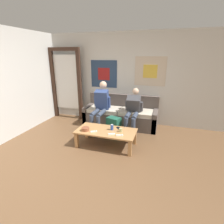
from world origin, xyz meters
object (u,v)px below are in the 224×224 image
object	(u,v)px
couch	(121,115)
game_controller_near_right	(120,135)
ceramic_bowl	(85,129)
person_seated_teen	(133,109)
backpack	(114,127)
cell_phone	(119,128)
game_controller_far_center	(94,131)
person_seated_adult	(101,104)
coffee_table	(106,133)
pillar_candle	(121,130)
drink_can_blue	(112,127)
game_controller_near_left	(112,134)

from	to	relation	value
couch	game_controller_near_right	xyz separation A→B (m)	(0.35, -1.44, 0.09)
ceramic_bowl	person_seated_teen	bearing A→B (deg)	52.21
backpack	cell_phone	size ratio (longest dim) A/B	3.09
game_controller_far_center	ceramic_bowl	bearing A→B (deg)	177.25
person_seated_adult	coffee_table	bearing A→B (deg)	-62.49
person_seated_teen	pillar_candle	size ratio (longest dim) A/B	12.52
couch	cell_phone	distance (m)	1.10
pillar_candle	game_controller_far_center	xyz separation A→B (m)	(-0.55, -0.18, -0.03)
couch	cell_phone	world-z (taller)	couch
game_controller_far_center	person_seated_adult	bearing A→B (deg)	102.74
drink_can_blue	game_controller_near_left	xyz separation A→B (m)	(0.06, -0.23, -0.05)
person_seated_adult	pillar_candle	world-z (taller)	person_seated_adult
pillar_candle	game_controller_far_center	bearing A→B (deg)	-161.69
drink_can_blue	game_controller_near_right	bearing A→B (deg)	-44.68
person_seated_adult	game_controller_near_left	xyz separation A→B (m)	(0.64, -1.05, -0.30)
game_controller_far_center	backpack	bearing A→B (deg)	73.69
coffee_table	backpack	world-z (taller)	backpack
person_seated_adult	cell_phone	distance (m)	1.02
coffee_table	backpack	bearing A→B (deg)	90.71
ceramic_bowl	pillar_candle	world-z (taller)	pillar_candle
backpack	game_controller_near_left	xyz separation A→B (m)	(0.19, -0.75, 0.16)
backpack	drink_can_blue	bearing A→B (deg)	-76.91
person_seated_adult	game_controller_near_left	distance (m)	1.27
person_seated_teen	person_seated_adult	bearing A→B (deg)	-176.93
cell_phone	game_controller_near_right	bearing A→B (deg)	-71.47
cell_phone	couch	bearing A→B (deg)	102.16
game_controller_near_left	game_controller_near_right	size ratio (longest dim) A/B	0.98
game_controller_near_left	game_controller_near_right	xyz separation A→B (m)	(0.17, -0.00, 0.00)
pillar_candle	game_controller_near_left	size ratio (longest dim) A/B	0.62
game_controller_far_center	cell_phone	world-z (taller)	game_controller_far_center
cell_phone	person_seated_teen	bearing A→B (deg)	76.31
coffee_table	game_controller_far_center	distance (m)	0.28
game_controller_near_right	couch	bearing A→B (deg)	103.80
cell_phone	game_controller_far_center	bearing A→B (deg)	-142.41
couch	person_seated_teen	distance (m)	0.62
coffee_table	pillar_candle	bearing A→B (deg)	4.43
person_seated_teen	ceramic_bowl	world-z (taller)	person_seated_teen
coffee_table	drink_can_blue	size ratio (longest dim) A/B	10.47
person_seated_adult	game_controller_near_right	size ratio (longest dim) A/B	8.64
game_controller_far_center	cell_phone	xyz separation A→B (m)	(0.46, 0.35, -0.01)
game_controller_near_right	game_controller_far_center	world-z (taller)	same
game_controller_near_right	drink_can_blue	bearing A→B (deg)	135.32
backpack	game_controller_near_right	distance (m)	0.85
person_seated_teen	game_controller_near_left	distance (m)	1.14
game_controller_near_right	cell_phone	xyz separation A→B (m)	(-0.12, 0.36, -0.01)
game_controller_near_right	person_seated_teen	bearing A→B (deg)	87.02
backpack	person_seated_adult	bearing A→B (deg)	146.76
coffee_table	game_controller_far_center	size ratio (longest dim) A/B	9.24
coffee_table	ceramic_bowl	size ratio (longest dim) A/B	7.71
backpack	game_controller_near_right	xyz separation A→B (m)	(0.36, -0.76, 0.16)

